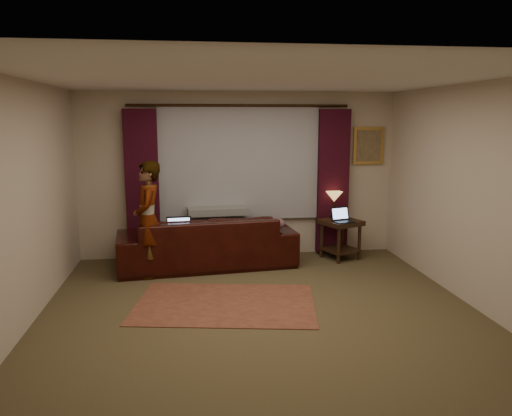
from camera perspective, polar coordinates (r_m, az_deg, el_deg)
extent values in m
cube|color=brown|center=(5.82, 0.57, -11.94)|extent=(5.00, 5.00, 0.01)
cube|color=silver|center=(5.40, 0.62, 14.59)|extent=(5.00, 5.00, 0.02)
cube|color=beige|center=(7.92, -1.94, 3.78)|extent=(5.00, 0.02, 2.60)
cube|color=beige|center=(3.06, 7.19, -6.74)|extent=(5.00, 0.02, 2.60)
cube|color=beige|center=(5.68, -25.24, 0.24)|extent=(0.02, 5.00, 2.60)
cube|color=beige|center=(6.31, 23.69, 1.26)|extent=(0.02, 5.00, 2.60)
cube|color=#9D9DA4|center=(7.84, -1.91, 5.18)|extent=(2.50, 0.05, 1.80)
cube|color=#320A16|center=(7.82, -12.87, 2.56)|extent=(0.50, 0.14, 2.30)
cube|color=#320A16|center=(8.11, 8.76, 2.96)|extent=(0.50, 0.14, 2.30)
cylinder|color=black|center=(7.76, -1.91, 11.64)|extent=(0.04, 0.04, 3.40)
cube|color=#BF9040|center=(8.32, 12.72, 6.96)|extent=(0.50, 0.04, 0.60)
imported|color=black|center=(7.47, -5.66, -2.68)|extent=(2.71, 1.40, 1.05)
cube|color=gray|center=(7.69, -4.42, 1.73)|extent=(0.95, 0.43, 0.11)
ellipsoid|color=#754D54|center=(7.45, 1.48, -1.86)|extent=(0.54, 0.44, 0.21)
cube|color=brown|center=(6.08, -3.53, -10.86)|extent=(2.33, 1.75, 0.01)
cube|color=black|center=(7.97, 9.62, -3.55)|extent=(0.71, 0.71, 0.62)
imported|color=gray|center=(7.03, -12.22, -1.32)|extent=(0.50, 0.50, 1.62)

